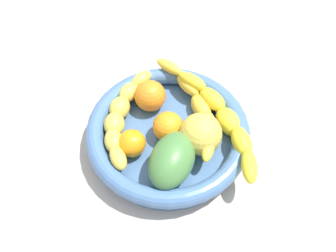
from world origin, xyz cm
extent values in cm
cube|color=#B1A89B|center=(0.00, 0.00, 1.50)|extent=(120.00, 120.00, 3.00)
cylinder|color=#476C9E|center=(0.00, 0.00, 4.21)|extent=(28.01, 28.01, 2.42)
torus|color=#476C9E|center=(0.00, 0.00, 7.04)|extent=(30.28, 30.28, 3.25)
ellipsoid|color=yellow|center=(-15.65, 3.11, 9.43)|extent=(4.63, 6.90, 2.61)
ellipsoid|color=yellow|center=(-13.27, -1.65, 8.42)|extent=(6.28, 7.16, 3.31)
ellipsoid|color=yellow|center=(-9.85, -5.72, 7.42)|extent=(7.41, 7.31, 4.01)
ellipsoid|color=yellow|center=(-5.59, -8.90, 8.42)|extent=(7.19, 6.06, 3.31)
ellipsoid|color=yellow|center=(-0.70, -11.00, 9.43)|extent=(6.87, 4.32, 2.61)
ellipsoid|color=yellow|center=(9.10, -8.53, 8.53)|extent=(4.35, 5.51, 2.67)
ellipsoid|color=yellow|center=(10.17, -4.81, 8.11)|extent=(3.98, 5.31, 3.25)
ellipsoid|color=yellow|center=(10.32, -0.94, 7.68)|extent=(4.21, 5.15, 3.82)
ellipsoid|color=yellow|center=(9.54, 2.85, 7.68)|extent=(5.17, 5.82, 3.82)
ellipsoid|color=yellow|center=(7.87, 6.35, 8.11)|extent=(5.34, 5.84, 3.25)
ellipsoid|color=yellow|center=(5.42, 9.34, 8.53)|extent=(5.35, 5.29, 2.67)
ellipsoid|color=yellow|center=(-8.25, 1.99, 9.49)|extent=(3.11, 6.52, 2.23)
ellipsoid|color=yellow|center=(-6.78, -3.00, 8.31)|extent=(5.19, 6.87, 2.83)
ellipsoid|color=yellow|center=(-3.94, -7.36, 7.13)|extent=(6.71, 6.97, 3.43)
ellipsoid|color=yellow|center=(0.02, -10.74, 8.31)|extent=(6.81, 5.74, 2.83)
ellipsoid|color=yellow|center=(4.77, -12.85, 9.49)|extent=(6.63, 3.84, 2.23)
sphere|color=orange|center=(5.80, -5.25, 8.47)|extent=(6.11, 6.11, 6.11)
sphere|color=orange|center=(4.70, 5.51, 7.93)|extent=(5.03, 5.03, 5.03)
sphere|color=orange|center=(-0.43, -0.07, 8.22)|extent=(5.60, 5.60, 5.60)
ellipsoid|color=#467D3D|center=(-3.32, 6.51, 8.95)|extent=(7.51, 11.14, 7.06)
sphere|color=gold|center=(-6.16, 0.41, 9.23)|extent=(7.62, 7.62, 7.62)
camera|label=1|loc=(-12.98, 32.62, 59.70)|focal=36.64mm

